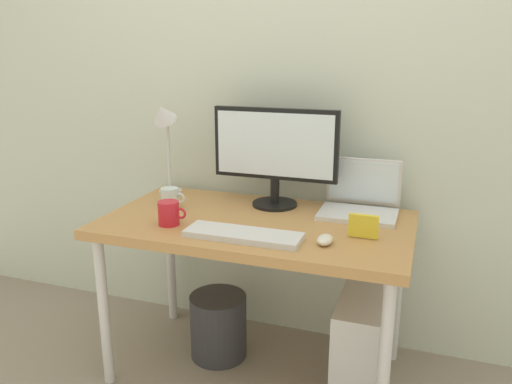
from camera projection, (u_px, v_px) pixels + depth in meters
name	position (u px, v px, depth m)	size (l,w,h in m)	color
ground_plane	(256.00, 369.00, 2.28)	(6.00, 6.00, 0.00)	gray
back_wall	(286.00, 68.00, 2.30)	(4.40, 0.04, 2.60)	silver
desk	(256.00, 235.00, 2.11)	(1.26, 0.70, 0.71)	#B7844C
monitor	(275.00, 151.00, 2.22)	(0.56, 0.20, 0.44)	black
laptop	(360.00, 200.00, 2.16)	(0.32, 0.26, 0.23)	silver
desk_lamp	(164.00, 128.00, 2.37)	(0.11, 0.16, 0.46)	silver
keyboard	(243.00, 235.00, 1.89)	(0.44, 0.14, 0.02)	silver
mouse	(325.00, 240.00, 1.83)	(0.06, 0.09, 0.03)	silver
coffee_mug	(169.00, 213.00, 2.02)	(0.12, 0.08, 0.10)	red
glass_cup	(170.00, 198.00, 2.25)	(0.11, 0.08, 0.09)	silver
photo_frame	(363.00, 226.00, 1.88)	(0.11, 0.02, 0.09)	yellow
computer_tower	(359.00, 347.00, 2.08)	(0.18, 0.36, 0.42)	silver
wastebasket	(218.00, 326.00, 2.35)	(0.26, 0.26, 0.30)	#333338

